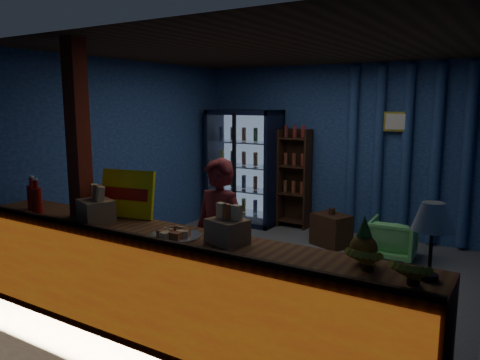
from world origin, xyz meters
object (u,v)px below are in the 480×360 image
at_px(shopkeeper, 219,239).
at_px(green_chair, 393,239).
at_px(pastry_tray, 174,235).
at_px(table_lamp, 433,220).

xyz_separation_m(shopkeeper, green_chair, (0.97, 2.58, -0.50)).
relative_size(pastry_tray, table_lamp, 0.89).
bearing_deg(pastry_tray, shopkeeper, 92.95).
xyz_separation_m(pastry_tray, table_lamp, (1.90, 0.13, 0.35)).
height_order(pastry_tray, table_lamp, table_lamp).
bearing_deg(table_lamp, pastry_tray, -176.19).
bearing_deg(green_chair, pastry_tray, 70.12).
bearing_deg(table_lamp, green_chair, 107.14).
distance_m(green_chair, table_lamp, 3.45).
xyz_separation_m(shopkeeper, pastry_tray, (0.03, -0.68, 0.21)).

